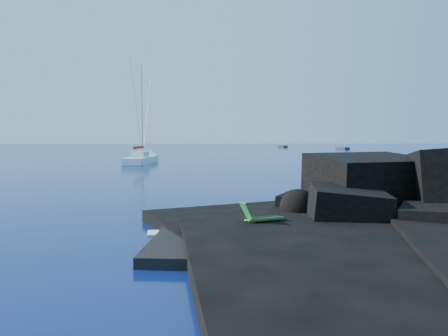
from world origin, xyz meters
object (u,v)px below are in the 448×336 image
(distant_boat_a, at_px, (283,147))
(distant_boat_b, at_px, (342,149))
(sunbather, at_px, (217,240))
(deck_chair, at_px, (264,213))
(marker_cone, at_px, (253,222))
(sailboat, at_px, (142,163))

(distant_boat_a, xyz_separation_m, distant_boat_b, (13.27, -22.41, 0.00))
(sunbather, height_order, distant_boat_b, sunbather)
(sunbather, xyz_separation_m, distant_boat_b, (38.97, 109.19, -0.51))
(deck_chair, relative_size, marker_cone, 2.78)
(sunbather, xyz_separation_m, marker_cone, (1.47, 2.21, 0.15))
(sailboat, height_order, sunbather, sailboat)
(deck_chair, relative_size, distant_boat_a, 0.35)
(deck_chair, bearing_deg, distant_boat_b, 51.81)
(deck_chair, xyz_separation_m, sunbather, (-1.92, -2.50, -0.43))
(sailboat, bearing_deg, marker_cone, -69.69)
(deck_chair, bearing_deg, distant_boat_a, 60.52)
(sunbather, distance_m, distant_boat_a, 134.08)
(sailboat, distance_m, deck_chair, 47.06)
(sunbather, relative_size, distant_boat_b, 0.32)
(sunbather, distance_m, distant_boat_b, 115.94)
(sailboat, xyz_separation_m, distant_boat_b, (48.40, 61.03, 0.00))
(sunbather, bearing_deg, deck_chair, 58.31)
(deck_chair, relative_size, sunbather, 1.04)
(distant_boat_a, bearing_deg, marker_cone, -113.69)
(deck_chair, height_order, sunbather, deck_chair)
(marker_cone, bearing_deg, deck_chair, 33.29)
(sailboat, relative_size, marker_cone, 22.78)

